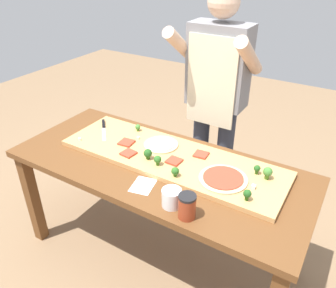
% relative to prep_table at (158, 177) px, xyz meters
% --- Properties ---
extents(ground_plane, '(8.00, 8.00, 0.00)m').
position_rel_prep_table_xyz_m(ground_plane, '(0.00, 0.00, -0.66)').
color(ground_plane, '#896B4C').
extents(prep_table, '(1.78, 0.76, 0.75)m').
position_rel_prep_table_xyz_m(prep_table, '(0.00, 0.00, 0.00)').
color(prep_table, brown).
rests_on(prep_table, ground).
extents(cutting_board, '(1.38, 0.44, 0.03)m').
position_rel_prep_table_xyz_m(cutting_board, '(0.04, 0.08, 0.11)').
color(cutting_board, tan).
rests_on(cutting_board, prep_table).
extents(chefs_knife, '(0.21, 0.23, 0.02)m').
position_rel_prep_table_xyz_m(chefs_knife, '(-0.54, 0.14, 0.13)').
color(chefs_knife, '#B7BABF').
rests_on(chefs_knife, cutting_board).
extents(pizza_whole_white_garlic, '(0.22, 0.22, 0.02)m').
position_rel_prep_table_xyz_m(pizza_whole_white_garlic, '(-0.07, 0.15, 0.13)').
color(pizza_whole_white_garlic, beige).
rests_on(pizza_whole_white_garlic, cutting_board).
extents(pizza_whole_tomato_red, '(0.26, 0.26, 0.02)m').
position_rel_prep_table_xyz_m(pizza_whole_tomato_red, '(0.40, 0.02, 0.13)').
color(pizza_whole_tomato_red, beige).
rests_on(pizza_whole_tomato_red, cutting_board).
extents(pizza_slice_near_left, '(0.09, 0.09, 0.01)m').
position_rel_prep_table_xyz_m(pizza_slice_near_left, '(-0.19, -0.04, 0.13)').
color(pizza_slice_near_left, '#BC3D28').
rests_on(pizza_slice_near_left, cutting_board).
extents(pizza_slice_far_left, '(0.09, 0.09, 0.01)m').
position_rel_prep_table_xyz_m(pizza_slice_far_left, '(0.19, 0.18, 0.13)').
color(pizza_slice_far_left, '#BC3D28').
rests_on(pizza_slice_far_left, cutting_board).
extents(pizza_slice_far_right, '(0.08, 0.08, 0.01)m').
position_rel_prep_table_xyz_m(pizza_slice_far_right, '(0.09, 0.03, 0.13)').
color(pizza_slice_far_right, '#BC3D28').
rests_on(pizza_slice_far_right, cutting_board).
extents(pizza_slice_near_right, '(0.09, 0.09, 0.01)m').
position_rel_prep_table_xyz_m(pizza_slice_near_right, '(-0.27, 0.06, 0.13)').
color(pizza_slice_near_right, '#BC3D28').
rests_on(pizza_slice_near_right, cutting_board).
extents(broccoli_floret_back_mid, '(0.04, 0.04, 0.05)m').
position_rel_prep_table_xyz_m(broccoli_floret_back_mid, '(0.54, 0.16, 0.16)').
color(broccoli_floret_back_mid, '#2C5915').
rests_on(broccoli_floret_back_mid, cutting_board).
extents(broccoli_floret_center_left, '(0.05, 0.05, 0.06)m').
position_rel_prep_table_xyz_m(broccoli_floret_center_left, '(-0.06, -0.02, 0.16)').
color(broccoli_floret_center_left, '#2C5915').
rests_on(broccoli_floret_center_left, cutting_board).
extents(broccoli_floret_center_right, '(0.04, 0.04, 0.05)m').
position_rel_prep_table_xyz_m(broccoli_floret_center_right, '(-0.31, 0.23, 0.15)').
color(broccoli_floret_center_right, '#487A23').
rests_on(broccoli_floret_center_right, cutting_board).
extents(broccoli_floret_front_mid, '(0.04, 0.04, 0.06)m').
position_rel_prep_table_xyz_m(broccoli_floret_front_mid, '(0.17, -0.09, 0.16)').
color(broccoli_floret_front_mid, '#366618').
rests_on(broccoli_floret_front_mid, cutting_board).
extents(broccoli_floret_front_right, '(0.04, 0.04, 0.06)m').
position_rel_prep_table_xyz_m(broccoli_floret_front_right, '(0.57, -0.08, 0.16)').
color(broccoli_floret_front_right, '#2C5915').
rests_on(broccoli_floret_front_right, cutting_board).
extents(broccoli_floret_back_right, '(0.05, 0.05, 0.07)m').
position_rel_prep_table_xyz_m(broccoli_floret_back_right, '(0.60, 0.15, 0.17)').
color(broccoli_floret_back_right, '#487A23').
rests_on(broccoli_floret_back_right, cutting_board).
extents(broccoli_floret_back_left, '(0.04, 0.04, 0.06)m').
position_rel_prep_table_xyz_m(broccoli_floret_back_left, '(0.03, -0.04, 0.16)').
color(broccoli_floret_back_left, '#366618').
rests_on(broccoli_floret_back_left, cutting_board).
extents(cheese_crumble_a, '(0.02, 0.02, 0.02)m').
position_rel_prep_table_xyz_m(cheese_crumble_a, '(-0.56, -0.07, 0.13)').
color(cheese_crumble_a, white).
rests_on(cheese_crumble_a, cutting_board).
extents(cheese_crumble_b, '(0.02, 0.02, 0.02)m').
position_rel_prep_table_xyz_m(cheese_crumble_b, '(-0.24, 0.14, 0.13)').
color(cheese_crumble_b, white).
rests_on(cheese_crumble_b, cutting_board).
extents(cheese_crumble_c, '(0.02, 0.02, 0.02)m').
position_rel_prep_table_xyz_m(cheese_crumble_c, '(0.57, 0.03, 0.13)').
color(cheese_crumble_c, white).
rests_on(cheese_crumble_c, cutting_board).
extents(flour_cup, '(0.10, 0.10, 0.09)m').
position_rel_prep_table_xyz_m(flour_cup, '(0.26, -0.27, 0.14)').
color(flour_cup, white).
rests_on(flour_cup, prep_table).
extents(sauce_jar, '(0.09, 0.09, 0.13)m').
position_rel_prep_table_xyz_m(sauce_jar, '(0.36, -0.31, 0.16)').
color(sauce_jar, '#99381E').
rests_on(sauce_jar, prep_table).
extents(recipe_note, '(0.14, 0.17, 0.00)m').
position_rel_prep_table_xyz_m(recipe_note, '(0.05, -0.22, 0.10)').
color(recipe_note, white).
rests_on(recipe_note, prep_table).
extents(cook_center, '(0.54, 0.39, 1.67)m').
position_rel_prep_table_xyz_m(cook_center, '(0.06, 0.65, 0.34)').
color(cook_center, '#333847').
rests_on(cook_center, ground).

